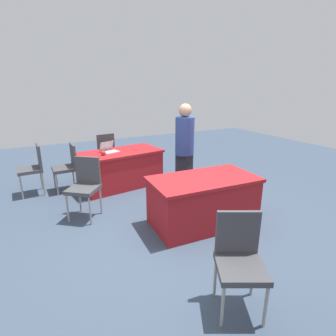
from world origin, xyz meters
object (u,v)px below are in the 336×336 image
at_px(laptop_silver, 109,150).
at_px(person_attendee_browsing, 184,147).
at_px(chair_near_front, 85,184).
at_px(chair_by_pillar, 104,150).
at_px(chair_tucked_left, 239,257).
at_px(yarn_ball, 103,153).
at_px(table_mid_left, 203,201).
at_px(table_foreground, 121,169).
at_px(chair_aisle, 33,166).
at_px(scissors_red, 135,150).
at_px(chair_tucked_right, 68,165).

bearing_deg(laptop_silver, person_attendee_browsing, 112.99).
xyz_separation_m(chair_near_front, chair_by_pillar, (-0.86, -2.13, -0.01)).
xyz_separation_m(chair_tucked_left, yarn_ball, (0.39, -3.50, 0.26)).
bearing_deg(table_mid_left, chair_near_front, -34.62).
bearing_deg(table_foreground, laptop_silver, -13.66).
height_order(chair_near_front, chair_aisle, chair_aisle).
bearing_deg(scissors_red, chair_tucked_left, -25.93).
height_order(laptop_silver, yarn_ball, laptop_silver).
bearing_deg(person_attendee_browsing, chair_tucked_left, -41.00).
xyz_separation_m(chair_tucked_right, laptop_silver, (-0.82, 0.21, 0.26)).
bearing_deg(person_attendee_browsing, chair_aisle, -142.95).
bearing_deg(chair_by_pillar, table_mid_left, -84.53).
xyz_separation_m(chair_by_pillar, scissors_red, (-0.40, 1.05, 0.19)).
relative_size(chair_tucked_right, chair_aisle, 0.96).
bearing_deg(table_foreground, person_attendee_browsing, 127.12).
xyz_separation_m(chair_by_pillar, yarn_ball, (0.31, 1.20, 0.24)).
distance_m(yarn_ball, scissors_red, 0.72).
height_order(table_mid_left, chair_tucked_left, chair_tucked_left).
relative_size(chair_tucked_right, laptop_silver, 2.40).
bearing_deg(scissors_red, chair_tucked_right, -122.17).
bearing_deg(chair_near_front, yarn_ball, -82.02).
xyz_separation_m(chair_near_front, chair_aisle, (0.71, -1.44, 0.00)).
relative_size(chair_near_front, chair_tucked_right, 1.04).
xyz_separation_m(chair_tucked_right, chair_aisle, (0.62, -0.10, 0.03)).
bearing_deg(scissors_red, table_mid_left, -13.06).
bearing_deg(table_foreground, chair_by_pillar, -86.29).
height_order(chair_tucked_right, scissors_red, chair_tucked_right).
relative_size(chair_near_front, laptop_silver, 2.48).
bearing_deg(yarn_ball, chair_aisle, -22.04).
relative_size(table_foreground, laptop_silver, 4.51).
bearing_deg(chair_tucked_right, chair_tucked_left, -167.79).
height_order(chair_aisle, yarn_ball, chair_aisle).
xyz_separation_m(chair_tucked_left, person_attendee_browsing, (-0.86, -2.50, 0.45)).
relative_size(chair_near_front, yarn_ball, 10.53).
xyz_separation_m(chair_tucked_right, chair_by_pillar, (-0.95, -0.78, 0.03)).
bearing_deg(chair_tucked_left, chair_aisle, -40.61).
bearing_deg(yarn_ball, table_foreground, -157.96).
xyz_separation_m(table_mid_left, laptop_silver, (0.83, -2.20, 0.41)).
bearing_deg(yarn_ball, table_mid_left, 116.68).
relative_size(chair_aisle, laptop_silver, 2.49).
bearing_deg(chair_by_pillar, table_foreground, -93.05).
xyz_separation_m(table_foreground, chair_near_front, (0.92, 1.08, 0.19)).
distance_m(table_mid_left, laptop_silver, 2.39).
height_order(person_attendee_browsing, yarn_ball, person_attendee_browsing).
bearing_deg(chair_near_front, chair_tucked_left, 148.33).
bearing_deg(scissors_red, person_attendee_browsing, 4.48).
distance_m(table_foreground, chair_by_pillar, 1.06).
distance_m(table_mid_left, chair_tucked_left, 1.63).
xyz_separation_m(chair_near_front, laptop_silver, (-0.72, -1.13, 0.22)).
distance_m(chair_aisle, yarn_ball, 1.38).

